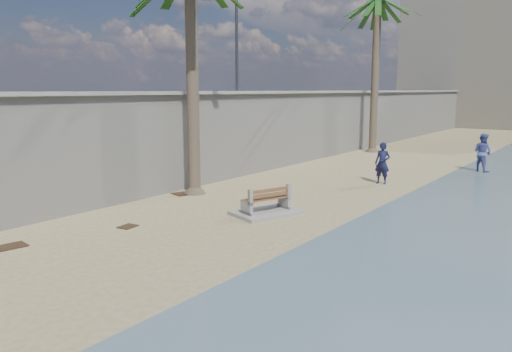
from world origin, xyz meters
The scene contains 12 objects.
ground_plane centered at (0.00, 0.00, 0.00)m, with size 140.00×140.00×0.00m, color tan.
seawall centered at (-5.20, 20.00, 1.75)m, with size 0.45×70.00×3.50m, color gray.
wall_cap centered at (-5.20, 20.00, 3.55)m, with size 0.80×70.00×0.12m, color gray.
end_building centered at (-2.00, 52.00, 7.00)m, with size 18.00×12.00×14.00m, color #B7AA93.
bench_far centered at (-0.39, 7.36, 0.35)m, with size 1.85×2.22×0.80m.
palm_back centered at (-3.92, 23.53, 8.61)m, with size 5.00×5.00×9.67m.
streetlight centered at (-5.10, 12.00, 6.64)m, with size 0.28×0.28×5.12m.
person_a centered at (0.50, 14.07, 0.94)m, with size 0.68×0.46×1.88m, color #141537.
person_b centered at (3.00, 19.59, 0.96)m, with size 0.93×0.72×1.92m, color #454E8F.
debris_b centered at (-3.49, 1.27, 0.01)m, with size 0.64×0.51×0.03m, color #382616.
debris_c centered at (-4.48, 7.98, 0.01)m, with size 0.65×0.52×0.03m, color #382616.
debris_d centered at (-2.63, 4.02, 0.01)m, with size 0.48×0.38×0.03m, color #382616.
Camera 1 is at (7.84, -4.49, 3.66)m, focal length 35.00 mm.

